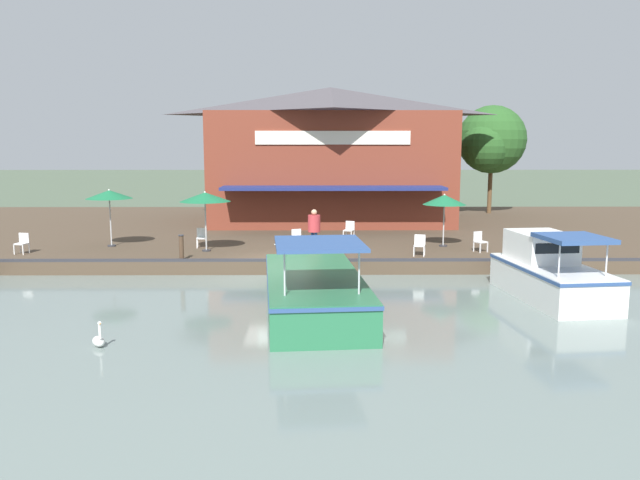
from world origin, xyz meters
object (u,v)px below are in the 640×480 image
object	(u,v)px
waterfront_restaurant	(330,154)
cafe_chair_under_first_umbrella	(480,240)
tree_behind_restaurant	(490,141)
mooring_post	(181,247)
cafe_chair_facing_river	(22,242)
cafe_chair_back_row_seat	(202,237)
motorboat_fourth_along	(312,285)
cafe_chair_mid_patio	(349,229)
cafe_chair_beside_entrance	(297,238)
patio_umbrella_by_entrance	(205,197)
person_near_entrance	(314,225)
patio_umbrella_back_row	(109,195)
patio_umbrella_mid_patio_right	(444,200)
swan	(99,340)
cafe_chair_far_corner_seat	(420,244)
motorboat_outer_channel	(543,271)

from	to	relation	value
waterfront_restaurant	cafe_chair_under_first_umbrella	distance (m)	13.54
tree_behind_restaurant	mooring_post	bearing A→B (deg)	-44.43
cafe_chair_facing_river	cafe_chair_back_row_seat	distance (m)	7.33
cafe_chair_back_row_seat	motorboat_fourth_along	distance (m)	9.34
cafe_chair_under_first_umbrella	waterfront_restaurant	bearing A→B (deg)	-152.54
cafe_chair_mid_patio	cafe_chair_beside_entrance	size ratio (longest dim) A/B	1.00
patio_umbrella_by_entrance	person_near_entrance	xyz separation A→B (m)	(0.43, 4.59, -1.14)
cafe_chair_facing_river	motorboat_fourth_along	bearing A→B (deg)	62.03
patio_umbrella_back_row	cafe_chair_mid_patio	bearing A→B (deg)	101.53
waterfront_restaurant	patio_umbrella_mid_patio_right	world-z (taller)	waterfront_restaurant
waterfront_restaurant	swan	distance (m)	23.82
patio_umbrella_by_entrance	cafe_chair_mid_patio	distance (m)	7.42
patio_umbrella_back_row	person_near_entrance	bearing A→B (deg)	79.09
patio_umbrella_by_entrance	cafe_chair_beside_entrance	size ratio (longest dim) A/B	3.00
cafe_chair_far_corner_seat	cafe_chair_beside_entrance	distance (m)	5.33
cafe_chair_under_first_umbrella	motorboat_fourth_along	size ratio (longest dim) A/B	0.09
cafe_chair_facing_river	patio_umbrella_back_row	bearing A→B (deg)	121.16
cafe_chair_back_row_seat	patio_umbrella_mid_patio_right	bearing A→B (deg)	90.97
cafe_chair_mid_patio	cafe_chair_beside_entrance	distance (m)	3.77
waterfront_restaurant	mooring_post	xyz separation A→B (m)	(13.54, -6.15, -3.47)
motorboat_outer_channel	cafe_chair_mid_patio	bearing A→B (deg)	-147.22
mooring_post	motorboat_fourth_along	bearing A→B (deg)	46.88
cafe_chair_under_first_umbrella	person_near_entrance	bearing A→B (deg)	-88.34
cafe_chair_beside_entrance	person_near_entrance	size ratio (longest dim) A/B	0.47
waterfront_restaurant	person_near_entrance	bearing A→B (deg)	-4.70
waterfront_restaurant	swan	size ratio (longest dim) A/B	20.45
patio_umbrella_by_entrance	mooring_post	size ratio (longest dim) A/B	2.52
patio_umbrella_mid_patio_right	cafe_chair_under_first_umbrella	size ratio (longest dim) A/B	2.76
person_near_entrance	mooring_post	size ratio (longest dim) A/B	1.81
cafe_chair_facing_river	mooring_post	size ratio (longest dim) A/B	0.84
patio_umbrella_back_row	patio_umbrella_mid_patio_right	distance (m)	14.79
cafe_chair_facing_river	tree_behind_restaurant	distance (m)	28.51
cafe_chair_far_corner_seat	patio_umbrella_back_row	bearing A→B (deg)	-100.56
motorboat_fourth_along	swan	world-z (taller)	motorboat_fourth_along
cafe_chair_far_corner_seat	mooring_post	size ratio (longest dim) A/B	0.84
patio_umbrella_mid_patio_right	cafe_chair_facing_river	bearing A→B (deg)	-84.44
cafe_chair_under_first_umbrella	mooring_post	xyz separation A→B (m)	(1.93, -12.18, 0.04)
cafe_chair_far_corner_seat	person_near_entrance	xyz separation A→B (m)	(-0.74, -4.30, 0.69)
patio_umbrella_by_entrance	cafe_chair_mid_patio	xyz separation A→B (m)	(-3.50, 6.28, -1.83)
patio_umbrella_mid_patio_right	cafe_chair_under_first_umbrella	world-z (taller)	patio_umbrella_mid_patio_right
patio_umbrella_back_row	patio_umbrella_by_entrance	world-z (taller)	patio_umbrella_back_row
motorboat_outer_channel	mooring_post	world-z (taller)	motorboat_outer_channel
cafe_chair_far_corner_seat	mooring_post	bearing A→B (deg)	-84.06
cafe_chair_beside_entrance	patio_umbrella_back_row	bearing A→B (deg)	-94.91
cafe_chair_far_corner_seat	swan	world-z (taller)	cafe_chair_far_corner_seat
cafe_chair_mid_patio	motorboat_fourth_along	distance (m)	10.60
patio_umbrella_back_row	cafe_chair_back_row_seat	distance (m)	4.49
waterfront_restaurant	motorboat_outer_channel	xyz separation A→B (m)	(17.19, 6.71, -3.70)
mooring_post	swan	bearing A→B (deg)	-1.21
patio_umbrella_by_entrance	cafe_chair_facing_river	xyz separation A→B (m)	(0.55, -7.53, -1.83)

